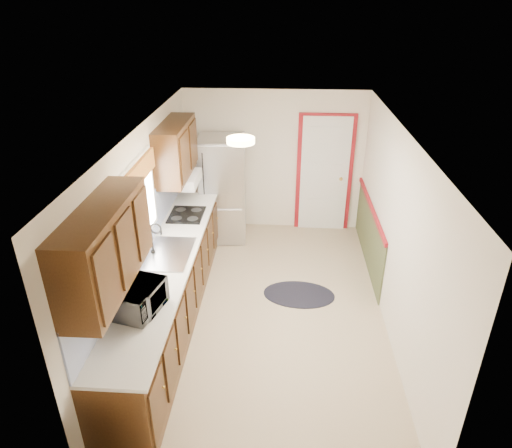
# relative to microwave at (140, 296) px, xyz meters

# --- Properties ---
(room_shell) EXTENTS (3.20, 5.20, 2.52)m
(room_shell) POSITION_rel_microwave_xyz_m (1.20, 1.31, 0.08)
(room_shell) COLOR tan
(room_shell) RESTS_ON ground
(kitchen_run) EXTENTS (0.63, 4.00, 2.20)m
(kitchen_run) POSITION_rel_microwave_xyz_m (-0.04, 1.01, -0.31)
(kitchen_run) COLOR #381F0C
(kitchen_run) RESTS_ON ground
(back_wall_trim) EXTENTS (1.12, 2.30, 2.08)m
(back_wall_trim) POSITION_rel_microwave_xyz_m (2.19, 3.52, -0.23)
(back_wall_trim) COLOR maroon
(back_wall_trim) RESTS_ON ground
(ceiling_fixture) EXTENTS (0.30, 0.30, 0.06)m
(ceiling_fixture) POSITION_rel_microwave_xyz_m (0.90, 1.11, 1.24)
(ceiling_fixture) COLOR #FFD88C
(ceiling_fixture) RESTS_ON room_shell
(microwave) EXTENTS (0.40, 0.57, 0.35)m
(microwave) POSITION_rel_microwave_xyz_m (0.00, 0.00, 0.00)
(microwave) COLOR white
(microwave) RESTS_ON kitchen_run
(refrigerator) EXTENTS (0.78, 0.76, 1.75)m
(refrigerator) POSITION_rel_microwave_xyz_m (0.38, 3.32, -0.24)
(refrigerator) COLOR #B7B7BC
(refrigerator) RESTS_ON ground
(rug) EXTENTS (1.03, 0.70, 0.01)m
(rug) POSITION_rel_microwave_xyz_m (1.62, 1.68, -1.11)
(rug) COLOR black
(rug) RESTS_ON ground
(cooktop) EXTENTS (0.47, 0.57, 0.02)m
(cooktop) POSITION_rel_microwave_xyz_m (0.01, 2.18, -0.17)
(cooktop) COLOR black
(cooktop) RESTS_ON kitchen_run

